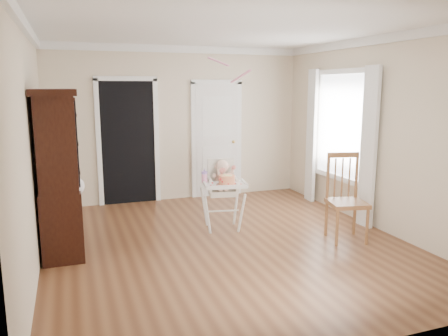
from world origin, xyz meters
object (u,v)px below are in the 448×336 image
object	(u,v)px
china_cabinet	(60,172)
dining_chair	(346,200)
high_chair	(222,186)
sippy_cup	(204,176)
cake	(227,180)

from	to	relation	value
china_cabinet	dining_chair	xyz separation A→B (m)	(3.53, -0.84, -0.46)
high_chair	sippy_cup	bearing A→B (deg)	-162.69
high_chair	china_cabinet	xyz separation A→B (m)	(-2.13, -0.11, 0.36)
cake	dining_chair	xyz separation A→B (m)	(1.42, -0.69, -0.24)
high_chair	china_cabinet	distance (m)	2.17
cake	dining_chair	size ratio (longest dim) A/B	0.25
high_chair	dining_chair	world-z (taller)	dining_chair
cake	china_cabinet	distance (m)	2.12
high_chair	cake	bearing A→B (deg)	-85.48
china_cabinet	dining_chair	world-z (taller)	china_cabinet
cake	china_cabinet	world-z (taller)	china_cabinet
cake	china_cabinet	bearing A→B (deg)	175.83
cake	sippy_cup	bearing A→B (deg)	136.52
sippy_cup	dining_chair	size ratio (longest dim) A/B	0.17
high_chair	sippy_cup	xyz separation A→B (m)	(-0.27, -0.03, 0.16)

